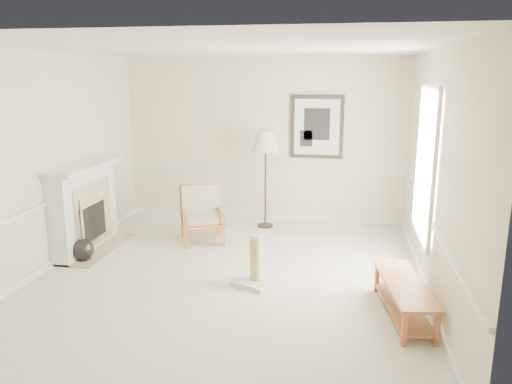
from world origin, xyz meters
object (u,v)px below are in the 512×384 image
at_px(bench, 404,294).
at_px(scratching_post, 256,268).
at_px(floor_vase, 83,250).
at_px(floor_lamp, 266,144).
at_px(armchair, 202,211).

bearing_deg(bench, scratching_post, 162.07).
xyz_separation_m(floor_vase, scratching_post, (2.55, -0.33, 0.04)).
distance_m(floor_vase, floor_lamp, 3.36).
bearing_deg(scratching_post, floor_vase, 172.68).
xyz_separation_m(armchair, bench, (2.91, -2.13, -0.20)).
distance_m(armchair, floor_lamp, 1.59).
bearing_deg(scratching_post, bench, -17.93).
distance_m(armchair, scratching_post, 1.97).
relative_size(floor_vase, armchair, 1.02).
relative_size(floor_vase, bench, 0.64).
relative_size(bench, scratching_post, 2.18).
xyz_separation_m(floor_lamp, scratching_post, (0.27, -2.44, -1.25)).
bearing_deg(scratching_post, floor_lamp, 96.37).
distance_m(floor_vase, armchair, 1.89).
distance_m(bench, scratching_post, 1.84).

